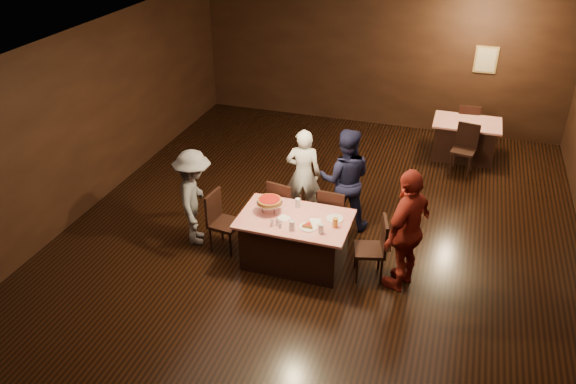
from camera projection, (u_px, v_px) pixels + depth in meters
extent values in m
plane|color=black|center=(317.00, 240.00, 8.89)|extent=(10.00, 10.00, 0.00)
cube|color=silver|center=(323.00, 52.00, 7.40)|extent=(8.00, 10.00, 0.04)
cube|color=black|center=(379.00, 59.00, 12.27)|extent=(8.00, 0.04, 3.00)
cube|color=black|center=(85.00, 122.00, 9.21)|extent=(0.04, 10.00, 3.00)
cube|color=tan|center=(486.00, 60.00, 11.56)|extent=(0.46, 0.03, 0.56)
cube|color=beige|center=(486.00, 60.00, 11.54)|extent=(0.38, 0.01, 0.48)
cube|color=#BC0C0D|center=(295.00, 240.00, 8.21)|extent=(1.60, 1.00, 0.77)
cube|color=#B51B0C|center=(465.00, 140.00, 11.28)|extent=(1.30, 0.90, 0.77)
cube|color=black|center=(285.00, 205.00, 8.89)|extent=(0.49, 0.49, 0.95)
cube|color=black|center=(334.00, 214.00, 8.67)|extent=(0.45, 0.45, 0.95)
cube|color=black|center=(225.00, 222.00, 8.46)|extent=(0.46, 0.46, 0.95)
cube|color=black|center=(370.00, 249.00, 7.87)|extent=(0.51, 0.51, 0.95)
cube|color=black|center=(464.00, 150.00, 10.66)|extent=(0.49, 0.49, 0.95)
cube|color=black|center=(467.00, 124.00, 11.73)|extent=(0.45, 0.45, 0.95)
imported|color=white|center=(303.00, 174.00, 9.16)|extent=(0.63, 0.47, 1.56)
imported|color=black|center=(345.00, 180.00, 8.83)|extent=(0.95, 0.81, 1.71)
imported|color=slate|center=(194.00, 198.00, 8.51)|extent=(0.88, 1.13, 1.54)
imported|color=maroon|center=(407.00, 230.00, 7.50)|extent=(0.81, 1.15, 1.81)
cylinder|color=black|center=(272.00, 204.00, 8.21)|extent=(0.01, 0.01, 0.15)
cylinder|color=black|center=(263.00, 208.00, 8.11)|extent=(0.01, 0.01, 0.15)
cylinder|color=black|center=(274.00, 210.00, 8.06)|extent=(0.01, 0.01, 0.15)
cylinder|color=silver|center=(270.00, 203.00, 8.09)|extent=(0.38, 0.38, 0.01)
cylinder|color=#B27233|center=(269.00, 201.00, 8.07)|extent=(0.35, 0.35, 0.05)
cylinder|color=#A5140C|center=(269.00, 199.00, 8.06)|extent=(0.30, 0.30, 0.01)
cylinder|color=white|center=(308.00, 227.00, 7.80)|extent=(0.25, 0.25, 0.01)
cylinder|color=#B27233|center=(308.00, 225.00, 7.78)|extent=(0.18, 0.18, 0.04)
cylinder|color=#A5140C|center=(308.00, 224.00, 7.77)|extent=(0.14, 0.14, 0.01)
cylinder|color=white|center=(335.00, 219.00, 7.99)|extent=(0.25, 0.25, 0.01)
cylinder|color=silver|center=(292.00, 225.00, 7.72)|extent=(0.08, 0.08, 0.14)
cylinder|color=silver|center=(321.00, 228.00, 7.65)|extent=(0.08, 0.08, 0.14)
cylinder|color=#BF7F26|center=(335.00, 223.00, 7.78)|extent=(0.08, 0.08, 0.14)
cylinder|color=silver|center=(298.00, 203.00, 8.24)|extent=(0.08, 0.08, 0.14)
cylinder|color=silver|center=(277.00, 223.00, 7.84)|extent=(0.04, 0.04, 0.08)
cylinder|color=silver|center=(277.00, 220.00, 7.81)|extent=(0.05, 0.05, 0.02)
cylinder|color=silver|center=(280.00, 225.00, 7.78)|extent=(0.04, 0.04, 0.08)
cylinder|color=silver|center=(280.00, 222.00, 7.76)|extent=(0.05, 0.05, 0.02)
cylinder|color=silver|center=(272.00, 224.00, 7.81)|extent=(0.04, 0.04, 0.08)
cylinder|color=silver|center=(272.00, 221.00, 7.79)|extent=(0.05, 0.05, 0.02)
cube|color=white|center=(315.00, 221.00, 7.93)|extent=(0.19, 0.19, 0.01)
cube|color=white|center=(284.00, 218.00, 8.01)|extent=(0.21, 0.21, 0.01)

